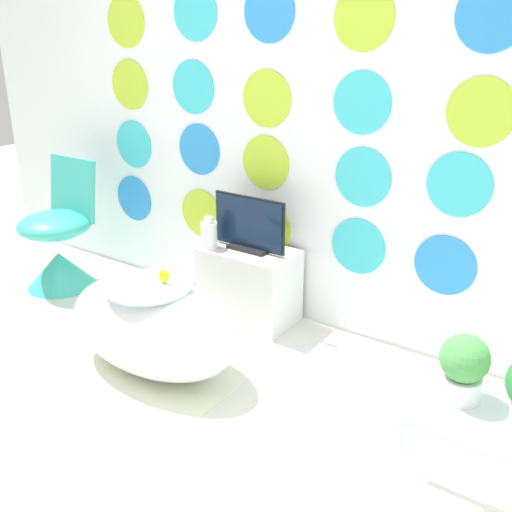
{
  "coord_description": "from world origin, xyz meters",
  "views": [
    {
      "loc": [
        1.87,
        -1.21,
        1.7
      ],
      "look_at": [
        0.49,
        0.79,
        0.74
      ],
      "focal_mm": 42.0,
      "sensor_mm": 36.0,
      "label": 1
    }
  ],
  "objects_px": {
    "chair": "(59,246)",
    "potted_plant_left": "(464,366)",
    "bathtub": "(151,326)",
    "tv": "(249,226)",
    "vase": "(209,234)"
  },
  "relations": [
    {
      "from": "chair",
      "to": "potted_plant_left",
      "type": "xyz_separation_m",
      "value": [
        2.83,
        -0.57,
        0.37
      ]
    },
    {
      "from": "bathtub",
      "to": "tv",
      "type": "relative_size",
      "value": 2.1
    },
    {
      "from": "vase",
      "to": "potted_plant_left",
      "type": "xyz_separation_m",
      "value": [
        1.7,
        -0.79,
        0.12
      ]
    },
    {
      "from": "chair",
      "to": "bathtub",
      "type": "bearing_deg",
      "value": -18.48
    },
    {
      "from": "bathtub",
      "to": "chair",
      "type": "height_order",
      "value": "chair"
    },
    {
      "from": "potted_plant_left",
      "to": "vase",
      "type": "bearing_deg",
      "value": 155.17
    },
    {
      "from": "bathtub",
      "to": "chair",
      "type": "bearing_deg",
      "value": 161.52
    },
    {
      "from": "tv",
      "to": "vase",
      "type": "height_order",
      "value": "tv"
    },
    {
      "from": "bathtub",
      "to": "potted_plant_left",
      "type": "bearing_deg",
      "value": -5.53
    },
    {
      "from": "bathtub",
      "to": "vase",
      "type": "height_order",
      "value": "vase"
    },
    {
      "from": "tv",
      "to": "vase",
      "type": "distance_m",
      "value": 0.24
    },
    {
      "from": "bathtub",
      "to": "tv",
      "type": "xyz_separation_m",
      "value": [
        0.09,
        0.74,
        0.35
      ]
    },
    {
      "from": "chair",
      "to": "vase",
      "type": "height_order",
      "value": "chair"
    },
    {
      "from": "chair",
      "to": "potted_plant_left",
      "type": "distance_m",
      "value": 2.91
    },
    {
      "from": "tv",
      "to": "vase",
      "type": "xyz_separation_m",
      "value": [
        -0.21,
        -0.11,
        -0.06
      ]
    }
  ]
}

